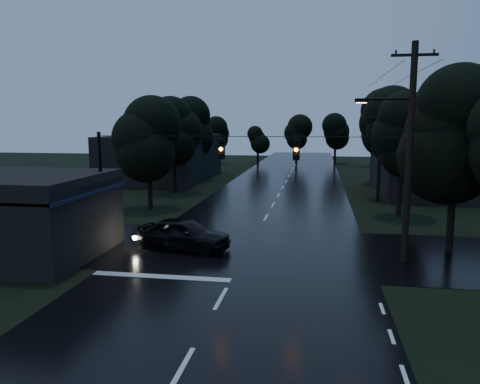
% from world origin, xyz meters
% --- Properties ---
extents(ground, '(160.00, 160.00, 0.00)m').
position_xyz_m(ground, '(0.00, 0.00, 0.00)').
color(ground, black).
rests_on(ground, ground).
extents(main_road, '(12.00, 120.00, 0.02)m').
position_xyz_m(main_road, '(0.00, 30.00, 0.00)').
color(main_road, black).
rests_on(main_road, ground).
extents(cross_street, '(60.00, 9.00, 0.02)m').
position_xyz_m(cross_street, '(0.00, 12.00, 0.00)').
color(cross_street, black).
rests_on(cross_street, ground).
extents(building_far_right, '(10.00, 14.00, 4.40)m').
position_xyz_m(building_far_right, '(14.00, 34.00, 2.20)').
color(building_far_right, black).
rests_on(building_far_right, ground).
extents(building_far_left, '(10.00, 16.00, 5.00)m').
position_xyz_m(building_far_left, '(-14.00, 40.00, 2.50)').
color(building_far_left, black).
rests_on(building_far_left, ground).
extents(utility_pole_main, '(3.50, 0.30, 10.00)m').
position_xyz_m(utility_pole_main, '(7.41, 11.00, 5.26)').
color(utility_pole_main, black).
rests_on(utility_pole_main, ground).
extents(utility_pole_far, '(2.00, 0.30, 7.50)m').
position_xyz_m(utility_pole_far, '(8.30, 28.00, 3.88)').
color(utility_pole_far, black).
rests_on(utility_pole_far, ground).
extents(anchor_pole_left, '(0.18, 0.18, 6.00)m').
position_xyz_m(anchor_pole_left, '(-7.50, 11.00, 3.00)').
color(anchor_pole_left, black).
rests_on(anchor_pole_left, ground).
extents(span_signals, '(15.00, 0.37, 1.12)m').
position_xyz_m(span_signals, '(0.56, 10.99, 5.24)').
color(span_signals, black).
rests_on(span_signals, ground).
extents(tree_corner_near, '(4.48, 4.48, 9.44)m').
position_xyz_m(tree_corner_near, '(10.00, 13.00, 5.99)').
color(tree_corner_near, black).
rests_on(tree_corner_near, ground).
extents(tree_left_a, '(3.92, 3.92, 8.26)m').
position_xyz_m(tree_left_a, '(-9.00, 22.00, 5.24)').
color(tree_left_a, black).
rests_on(tree_left_a, ground).
extents(tree_left_b, '(4.20, 4.20, 8.85)m').
position_xyz_m(tree_left_b, '(-9.60, 30.00, 5.62)').
color(tree_left_b, black).
rests_on(tree_left_b, ground).
extents(tree_left_c, '(4.48, 4.48, 9.44)m').
position_xyz_m(tree_left_c, '(-10.20, 40.00, 5.99)').
color(tree_left_c, black).
rests_on(tree_left_c, ground).
extents(tree_right_a, '(4.20, 4.20, 8.85)m').
position_xyz_m(tree_right_a, '(9.00, 22.00, 5.62)').
color(tree_right_a, black).
rests_on(tree_right_a, ground).
extents(tree_right_b, '(4.48, 4.48, 9.44)m').
position_xyz_m(tree_right_b, '(9.60, 30.00, 5.99)').
color(tree_right_b, black).
rests_on(tree_right_b, ground).
extents(tree_right_c, '(4.76, 4.76, 10.03)m').
position_xyz_m(tree_right_c, '(10.20, 40.00, 6.37)').
color(tree_right_c, black).
rests_on(tree_right_c, ground).
extents(car, '(5.07, 2.75, 1.64)m').
position_xyz_m(car, '(-3.26, 11.35, 0.82)').
color(car, black).
rests_on(car, ground).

